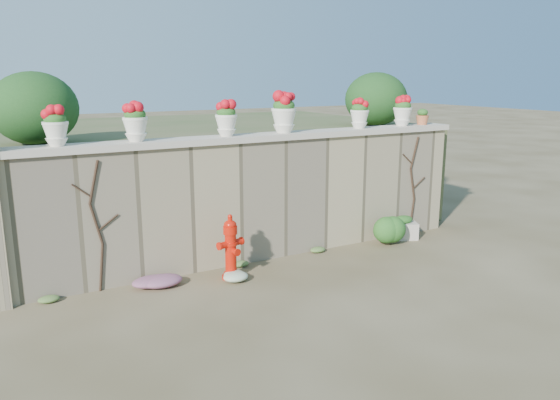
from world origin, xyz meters
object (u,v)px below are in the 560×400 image
urn_pot_0 (55,127)px  planter_box (402,228)px  terracotta_pot (422,118)px  fire_hydrant (231,247)px

urn_pot_0 → planter_box: bearing=-3.9°
planter_box → terracotta_pot: terracotta_pot is taller
fire_hydrant → terracotta_pot: bearing=-3.3°
fire_hydrant → terracotta_pot: terracotta_pot is taller
fire_hydrant → planter_box: (3.70, 0.30, -0.30)m
planter_box → urn_pot_0: (-5.93, 0.40, 2.15)m
urn_pot_0 → terracotta_pot: (6.66, 0.00, -0.13)m
urn_pot_0 → fire_hydrant: bearing=-17.3°
planter_box → fire_hydrant: bearing=-150.8°
fire_hydrant → urn_pot_0: 2.99m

